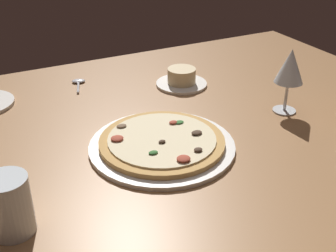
{
  "coord_description": "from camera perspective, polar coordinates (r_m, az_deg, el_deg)",
  "views": [
    {
      "loc": [
        -44.18,
        -84.15,
        56.03
      ],
      "look_at": [
        -3.4,
        -3.68,
        7.0
      ],
      "focal_mm": 47.07,
      "sensor_mm": 36.0,
      "label": 1
    }
  ],
  "objects": [
    {
      "name": "dining_table",
      "position": [
        1.09,
        0.72,
        -1.1
      ],
      "size": [
        150.0,
        110.0,
        4.0
      ],
      "primitive_type": "cube",
      "color": "#996B42",
      "rests_on": "ground"
    },
    {
      "name": "pizza_main",
      "position": [
        0.99,
        -0.79,
        -2.25
      ],
      "size": [
        33.1,
        33.1,
        3.38
      ],
      "color": "white",
      "rests_on": "dining_table"
    },
    {
      "name": "ramekin_on_saucer",
      "position": [
        1.31,
        1.77,
        6.13
      ],
      "size": [
        15.13,
        15.13,
        5.24
      ],
      "color": "silver",
      "rests_on": "dining_table"
    },
    {
      "name": "wine_glass_near",
      "position": [
        1.16,
        15.52,
        7.22
      ],
      "size": [
        7.34,
        7.34,
        17.05
      ],
      "color": "silver",
      "rests_on": "dining_table"
    },
    {
      "name": "water_glass",
      "position": [
        0.79,
        -19.74,
        -10.1
      ],
      "size": [
        7.54,
        7.54,
        10.83
      ],
      "color": "silver",
      "rests_on": "dining_table"
    },
    {
      "name": "spoon",
      "position": [
        1.35,
        -11.53,
        5.53
      ],
      "size": [
        5.3,
        10.23,
        1.0
      ],
      "color": "silver",
      "rests_on": "dining_table"
    }
  ]
}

